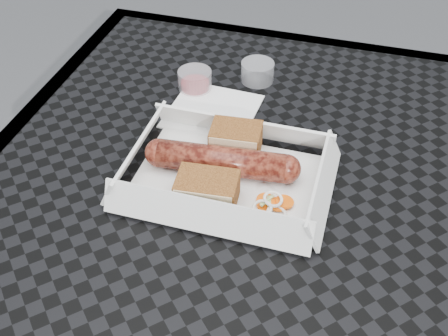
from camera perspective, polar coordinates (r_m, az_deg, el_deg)
name	(u,v)px	position (r m, az deg, el deg)	size (l,w,h in m)	color
patio_table	(282,241)	(0.73, 5.90, -7.36)	(0.80, 0.80, 0.74)	black
food_tray	(226,180)	(0.69, 0.23, -1.19)	(0.22, 0.15, 0.00)	white
bratwurst	(222,161)	(0.69, -0.24, 0.74)	(0.19, 0.05, 0.04)	maroon
bread_near	(236,140)	(0.71, 1.20, 2.83)	(0.06, 0.05, 0.04)	brown
bread_far	(207,190)	(0.65, -1.73, -2.26)	(0.07, 0.05, 0.04)	brown
veg_garnish	(270,209)	(0.65, 4.69, -4.14)	(0.03, 0.03, 0.00)	#FF610B
napkin	(212,111)	(0.80, -1.18, 5.79)	(0.12, 0.12, 0.00)	white
condiment_cup_sauce	(195,80)	(0.84, -2.98, 8.90)	(0.05, 0.05, 0.03)	maroon
condiment_cup_empty	(257,72)	(0.86, 3.42, 9.74)	(0.05, 0.05, 0.03)	silver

